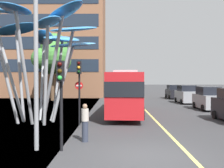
# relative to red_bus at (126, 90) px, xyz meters

# --- Properties ---
(ground) EXTENTS (120.00, 240.00, 0.10)m
(ground) POSITION_rel_red_bus_xyz_m (-0.39, -11.35, -1.98)
(ground) COLOR #38383A
(red_bus) EXTENTS (3.12, 11.04, 3.52)m
(red_bus) POSITION_rel_red_bus_xyz_m (0.00, 0.00, 0.00)
(red_bus) COLOR red
(red_bus) RESTS_ON ground
(leaf_sculpture) EXTENTS (8.59, 9.35, 7.81)m
(leaf_sculpture) POSITION_rel_red_bus_xyz_m (-5.84, -3.93, 3.93)
(leaf_sculpture) COLOR #9EA0A5
(leaf_sculpture) RESTS_ON ground
(traffic_light_kerb_near) EXTENTS (0.28, 0.42, 3.57)m
(traffic_light_kerb_near) POSITION_rel_red_bus_xyz_m (-3.01, -10.90, 0.66)
(traffic_light_kerb_near) COLOR black
(traffic_light_kerb_near) RESTS_ON ground
(traffic_light_kerb_far) EXTENTS (0.28, 0.42, 3.96)m
(traffic_light_kerb_far) POSITION_rel_red_bus_xyz_m (-3.09, -5.06, 0.93)
(traffic_light_kerb_far) COLOR black
(traffic_light_kerb_far) RESTS_ON ground
(car_parked_far) EXTENTS (2.02, 3.98, 2.15)m
(car_parked_far) POSITION_rel_red_bus_xyz_m (7.79, 3.16, -0.92)
(car_parked_far) COLOR gray
(car_parked_far) RESTS_ON ground
(car_side_street) EXTENTS (2.04, 4.31, 2.12)m
(car_side_street) POSITION_rel_red_bus_xyz_m (7.55, 9.71, -0.93)
(car_side_street) COLOR gray
(car_side_street) RESTS_ON ground
(car_far_side) EXTENTS (1.90, 3.92, 2.00)m
(car_far_side) POSITION_rel_red_bus_xyz_m (7.61, 16.67, -0.99)
(car_far_side) COLOR black
(car_far_side) RESTS_ON ground
(street_lamp) EXTENTS (1.69, 0.44, 8.61)m
(street_lamp) POSITION_rel_red_bus_xyz_m (-3.69, -10.72, 3.48)
(street_lamp) COLOR gray
(street_lamp) RESTS_ON ground
(tree_pavement_near) EXTENTS (4.95, 5.51, 8.97)m
(tree_pavement_near) POSITION_rel_red_bus_xyz_m (-9.00, 13.34, 3.92)
(tree_pavement_near) COLOR brown
(tree_pavement_near) RESTS_ON ground
(pedestrian) EXTENTS (0.34, 0.34, 1.73)m
(pedestrian) POSITION_rel_red_bus_xyz_m (-2.24, -9.30, -1.06)
(pedestrian) COLOR #2D3342
(pedestrian) RESTS_ON ground
(no_entry_sign) EXTENTS (0.60, 0.12, 2.67)m
(no_entry_sign) POSITION_rel_red_bus_xyz_m (-3.54, -1.78, -0.15)
(no_entry_sign) COLOR gray
(no_entry_sign) RESTS_ON ground
(backdrop_building) EXTENTS (20.30, 10.40, 23.34)m
(backdrop_building) POSITION_rel_red_bus_xyz_m (-12.80, 22.59, 9.75)
(backdrop_building) COLOR brown
(backdrop_building) RESTS_ON ground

